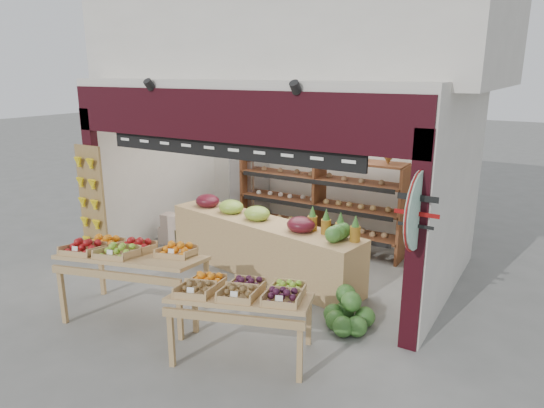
% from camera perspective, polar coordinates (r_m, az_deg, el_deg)
% --- Properties ---
extents(ground, '(60.00, 60.00, 0.00)m').
position_cam_1_polar(ground, '(8.21, -1.04, -7.85)').
color(ground, slate).
rests_on(ground, ground).
extents(shop_structure, '(6.36, 5.12, 5.40)m').
position_cam_1_polar(shop_structure, '(8.97, 4.69, 19.70)').
color(shop_structure, silver).
rests_on(shop_structure, ground).
extents(banana_board, '(0.60, 0.15, 1.80)m').
position_cam_1_polar(banana_board, '(8.79, -20.57, 0.42)').
color(banana_board, olive).
rests_on(banana_board, ground).
extents(gift_sign, '(0.04, 0.93, 0.92)m').
position_cam_1_polar(gift_sign, '(5.58, 16.73, -0.74)').
color(gift_sign, silver).
rests_on(gift_sign, ground).
extents(back_shelving, '(3.24, 0.53, 1.98)m').
position_cam_1_polar(back_shelving, '(9.03, 5.59, 2.56)').
color(back_shelving, brown).
rests_on(back_shelving, ground).
extents(refrigerator, '(0.63, 0.63, 1.59)m').
position_cam_1_polar(refrigerator, '(10.20, -2.66, 1.50)').
color(refrigerator, '#AFB1B6').
rests_on(refrigerator, ground).
extents(cardboard_stack, '(0.97, 0.72, 0.59)m').
position_cam_1_polar(cardboard_stack, '(9.51, -10.51, -3.40)').
color(cardboard_stack, beige).
rests_on(cardboard_stack, ground).
extents(mid_counter, '(3.68, 1.32, 1.12)m').
position_cam_1_polar(mid_counter, '(7.96, -1.28, -4.77)').
color(mid_counter, tan).
rests_on(mid_counter, ground).
extents(display_table_left, '(2.00, 1.47, 1.12)m').
position_cam_1_polar(display_table_left, '(6.81, -16.66, -5.55)').
color(display_table_left, tan).
rests_on(display_table_left, ground).
extents(display_table_right, '(1.78, 1.36, 1.01)m').
position_cam_1_polar(display_table_right, '(5.62, -3.53, -10.44)').
color(display_table_right, tan).
rests_on(display_table_right, ground).
extents(watermelon_pile, '(0.65, 0.67, 0.51)m').
position_cam_1_polar(watermelon_pile, '(6.52, 8.81, -12.64)').
color(watermelon_pile, '#1E4B19').
rests_on(watermelon_pile, ground).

